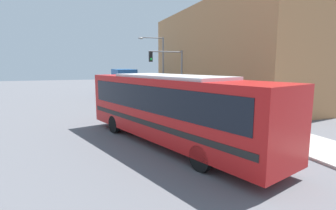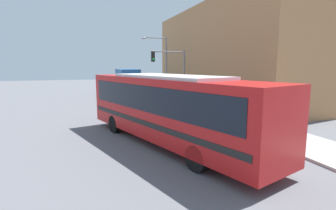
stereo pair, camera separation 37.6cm
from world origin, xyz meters
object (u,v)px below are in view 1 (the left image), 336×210
object	(u,v)px
city_bus	(170,105)
fire_hydrant	(221,113)
traffic_light_pole	(170,67)
street_lamp	(160,61)
parking_meter	(189,98)
delivery_truck	(122,80)

from	to	relation	value
city_bus	fire_hydrant	world-z (taller)	city_bus
city_bus	traffic_light_pole	world-z (taller)	traffic_light_pole
fire_hydrant	street_lamp	distance (m)	13.37
parking_meter	delivery_truck	bearing A→B (deg)	101.42
fire_hydrant	city_bus	bearing A→B (deg)	-143.18
delivery_truck	parking_meter	size ratio (longest dim) A/B	6.79
fire_hydrant	parking_meter	distance (m)	5.21
delivery_truck	traffic_light_pole	bearing A→B (deg)	-81.06
parking_meter	city_bus	bearing A→B (deg)	-119.79
city_bus	fire_hydrant	bearing A→B (deg)	19.27
street_lamp	parking_meter	bearing A→B (deg)	-88.65
fire_hydrant	traffic_light_pole	bearing A→B (deg)	97.86
delivery_truck	fire_hydrant	world-z (taller)	delivery_truck
traffic_light_pole	fire_hydrant	bearing A→B (deg)	-82.14
delivery_truck	fire_hydrant	size ratio (longest dim) A/B	9.97
city_bus	delivery_truck	bearing A→B (deg)	67.40
traffic_light_pole	city_bus	bearing A→B (deg)	-110.57
fire_hydrant	street_lamp	size ratio (longest dim) A/B	0.12
city_bus	delivery_truck	distance (m)	24.33
city_bus	delivery_truck	size ratio (longest dim) A/B	1.45
delivery_truck	street_lamp	world-z (taller)	street_lamp
traffic_light_pole	street_lamp	distance (m)	5.66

